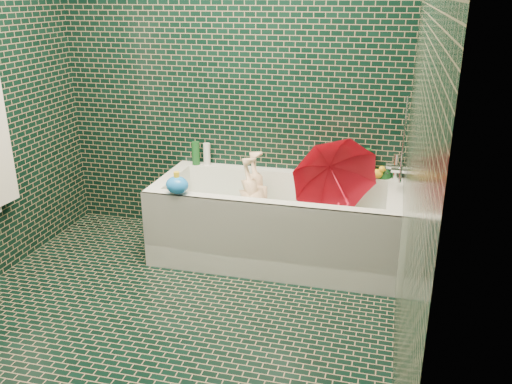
% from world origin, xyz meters
% --- Properties ---
extents(floor, '(2.80, 2.80, 0.00)m').
position_xyz_m(floor, '(0.00, 0.00, 0.00)').
color(floor, black).
rests_on(floor, ground).
extents(wall_back, '(2.80, 0.00, 2.80)m').
position_xyz_m(wall_back, '(0.00, 1.40, 1.25)').
color(wall_back, black).
rests_on(wall_back, floor).
extents(wall_right, '(0.00, 2.80, 2.80)m').
position_xyz_m(wall_right, '(1.30, 0.00, 1.25)').
color(wall_right, black).
rests_on(wall_right, floor).
extents(bathtub, '(1.70, 0.75, 0.55)m').
position_xyz_m(bathtub, '(0.45, 1.01, 0.21)').
color(bathtub, white).
rests_on(bathtub, floor).
extents(bath_mat, '(1.35, 0.47, 0.01)m').
position_xyz_m(bath_mat, '(0.45, 1.02, 0.16)').
color(bath_mat, '#50D52A').
rests_on(bath_mat, bathtub).
extents(water, '(1.48, 0.53, 0.00)m').
position_xyz_m(water, '(0.45, 1.02, 0.30)').
color(water, silver).
rests_on(water, bathtub).
extents(faucet, '(0.18, 0.19, 0.55)m').
position_xyz_m(faucet, '(1.26, 1.02, 0.77)').
color(faucet, silver).
rests_on(faucet, wall_right).
extents(child, '(0.94, 0.43, 0.34)m').
position_xyz_m(child, '(0.33, 1.01, 0.31)').
color(child, beige).
rests_on(child, bathtub).
extents(umbrella, '(0.79, 0.86, 0.72)m').
position_xyz_m(umbrella, '(0.88, 0.99, 0.60)').
color(umbrella, red).
rests_on(umbrella, bathtub).
extents(soap_bottle_a, '(0.10, 0.10, 0.23)m').
position_xyz_m(soap_bottle_a, '(1.16, 1.34, 0.55)').
color(soap_bottle_a, white).
rests_on(soap_bottle_a, bathtub).
extents(soap_bottle_b, '(0.10, 0.11, 0.19)m').
position_xyz_m(soap_bottle_b, '(1.15, 1.34, 0.55)').
color(soap_bottle_b, '#61217D').
rests_on(soap_bottle_b, bathtub).
extents(soap_bottle_c, '(0.16, 0.16, 0.17)m').
position_xyz_m(soap_bottle_c, '(1.14, 1.33, 0.55)').
color(soap_bottle_c, '#154C1E').
rests_on(soap_bottle_c, bathtub).
extents(bottle_right_tall, '(0.07, 0.07, 0.22)m').
position_xyz_m(bottle_right_tall, '(1.04, 1.33, 0.66)').
color(bottle_right_tall, '#154C1E').
rests_on(bottle_right_tall, bathtub).
extents(bottle_right_pump, '(0.07, 0.07, 0.18)m').
position_xyz_m(bottle_right_pump, '(1.24, 1.37, 0.64)').
color(bottle_right_pump, silver).
rests_on(bottle_right_pump, bathtub).
extents(bottle_left_tall, '(0.07, 0.07, 0.18)m').
position_xyz_m(bottle_left_tall, '(-0.26, 1.33, 0.64)').
color(bottle_left_tall, '#154C1E').
rests_on(bottle_left_tall, bathtub).
extents(bottle_left_short, '(0.06, 0.06, 0.17)m').
position_xyz_m(bottle_left_short, '(-0.17, 1.35, 0.63)').
color(bottle_left_short, white).
rests_on(bottle_left_short, bathtub).
extents(rubber_duck, '(0.12, 0.10, 0.10)m').
position_xyz_m(rubber_duck, '(1.12, 1.34, 0.59)').
color(rubber_duck, yellow).
rests_on(rubber_duck, bathtub).
extents(bath_toy, '(0.19, 0.17, 0.15)m').
position_xyz_m(bath_toy, '(-0.15, 0.68, 0.62)').
color(bath_toy, blue).
rests_on(bath_toy, bathtub).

